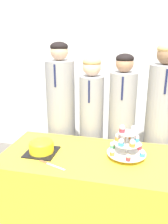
% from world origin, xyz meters
% --- Properties ---
extents(wall_back, '(9.00, 0.06, 2.70)m').
position_xyz_m(wall_back, '(0.00, 1.75, 1.35)').
color(wall_back, silver).
rests_on(wall_back, ground_plane).
extents(table, '(1.71, 0.72, 0.71)m').
position_xyz_m(table, '(0.00, 0.36, 0.35)').
color(table, yellow).
rests_on(table, ground_plane).
extents(round_cake, '(0.26, 0.26, 0.13)m').
position_xyz_m(round_cake, '(-0.53, 0.32, 0.77)').
color(round_cake, black).
rests_on(round_cake, table).
extents(cake_knife, '(0.24, 0.10, 0.01)m').
position_xyz_m(cake_knife, '(-0.41, 0.16, 0.71)').
color(cake_knife, silver).
rests_on(cake_knife, table).
extents(cupcake_stand, '(0.32, 0.32, 0.28)m').
position_xyz_m(cupcake_stand, '(0.18, 0.40, 0.83)').
color(cupcake_stand, silver).
rests_on(cupcake_stand, table).
extents(student_0, '(0.30, 0.30, 1.60)m').
position_xyz_m(student_0, '(-0.56, 0.94, 0.76)').
color(student_0, '#939399').
rests_on(student_0, ground_plane).
extents(student_1, '(0.25, 0.25, 1.46)m').
position_xyz_m(student_1, '(-0.22, 0.94, 0.71)').
color(student_1, '#939399').
rests_on(student_1, ground_plane).
extents(student_2, '(0.27, 0.27, 1.50)m').
position_xyz_m(student_2, '(0.09, 0.94, 0.72)').
color(student_2, '#939399').
rests_on(student_2, ground_plane).
extents(student_3, '(0.29, 0.29, 1.60)m').
position_xyz_m(student_3, '(0.47, 0.94, 0.76)').
color(student_3, '#939399').
rests_on(student_3, ground_plane).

